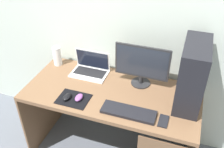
{
  "coord_description": "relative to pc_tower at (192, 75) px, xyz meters",
  "views": [
    {
      "loc": [
        0.56,
        -1.6,
        2.12
      ],
      "look_at": [
        0.0,
        0.0,
        0.93
      ],
      "focal_mm": 40.97,
      "sensor_mm": 36.0,
      "label": 1
    }
  ],
  "objects": [
    {
      "name": "mouse_left",
      "position": [
        -0.83,
        -0.27,
        -0.24
      ],
      "size": [
        0.06,
        0.1,
        0.03
      ],
      "primitive_type": "ellipsoid",
      "color": "#8C4C99",
      "rests_on": "mousepad"
    },
    {
      "name": "keyboard",
      "position": [
        -0.41,
        -0.29,
        -0.25
      ],
      "size": [
        0.42,
        0.14,
        0.02
      ],
      "primitive_type": "cube",
      "color": "black",
      "rests_on": "desk"
    },
    {
      "name": "mouse_right",
      "position": [
        -0.93,
        -0.3,
        -0.24
      ],
      "size": [
        0.06,
        0.1,
        0.03
      ],
      "primitive_type": "ellipsoid",
      "color": "black",
      "rests_on": "mousepad"
    },
    {
      "name": "monitor",
      "position": [
        -0.41,
        0.1,
        -0.06
      ],
      "size": [
        0.47,
        0.17,
        0.38
      ],
      "color": "#232326",
      "rests_on": "desk"
    },
    {
      "name": "pc_tower",
      "position": [
        0.0,
        0.0,
        0.0
      ],
      "size": [
        0.19,
        0.44,
        0.52
      ],
      "primitive_type": "cube",
      "color": "black",
      "rests_on": "desk"
    },
    {
      "name": "desk",
      "position": [
        -0.59,
        -0.1,
        -0.41
      ],
      "size": [
        1.48,
        0.69,
        0.75
      ],
      "color": "brown",
      "rests_on": "ground_plane"
    },
    {
      "name": "mousepad",
      "position": [
        -0.88,
        -0.28,
        -0.26
      ],
      "size": [
        0.26,
        0.2,
        0.0
      ],
      "primitive_type": "cube",
      "color": "black",
      "rests_on": "desk"
    },
    {
      "name": "wall_back",
      "position": [
        -0.61,
        0.3,
        0.29
      ],
      "size": [
        4.0,
        0.05,
        2.6
      ],
      "color": "beige",
      "rests_on": "ground_plane"
    },
    {
      "name": "laptop",
      "position": [
        -0.89,
        0.12,
        -0.22
      ],
      "size": [
        0.33,
        0.21,
        0.21
      ],
      "color": "white",
      "rests_on": "desk"
    },
    {
      "name": "cell_phone",
      "position": [
        -0.14,
        -0.3,
        -0.25
      ],
      "size": [
        0.07,
        0.13,
        0.01
      ],
      "primitive_type": "cube",
      "color": "black",
      "rests_on": "desk"
    },
    {
      "name": "speaker",
      "position": [
        -1.25,
        0.15,
        -0.16
      ],
      "size": [
        0.08,
        0.08,
        0.19
      ],
      "primitive_type": "cylinder",
      "color": "white",
      "rests_on": "desk"
    }
  ]
}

